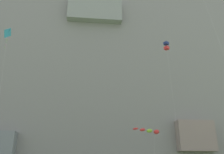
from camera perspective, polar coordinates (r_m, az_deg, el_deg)
name	(u,v)px	position (r m, az deg, el deg)	size (l,w,h in m)	color
cliff_face	(92,63)	(83.60, -4.56, 3.17)	(180.00, 27.95, 76.44)	gray
kite_box_far_left	(166,46)	(55.03, 12.49, 7.01)	(1.22, 3.26, 29.99)	navy
kite_windsock_upper_right	(150,131)	(46.53, 8.80, -12.24)	(4.94, 4.89, 11.19)	red
kite_diamond_upper_left	(7,35)	(51.60, -23.07, 8.87)	(2.13, 2.63, 29.64)	#38B2D1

